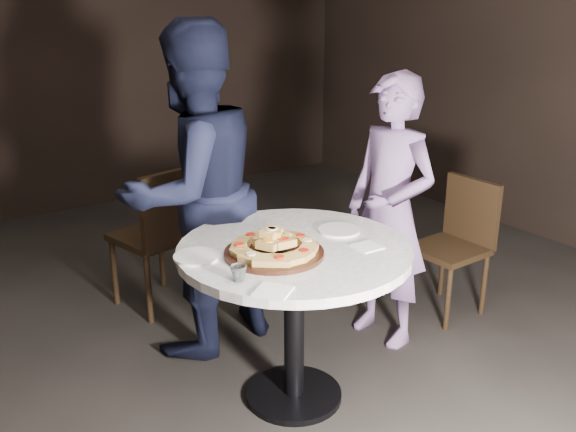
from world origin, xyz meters
The scene contains 13 objects.
floor centered at (0.00, 0.00, 0.00)m, with size 7.00×7.00×0.00m, color black.
table centered at (0.11, 0.01, 0.64)m, with size 1.07×1.07×0.79m.
serving_board centered at (-0.02, -0.02, 0.80)m, with size 0.43×0.43×0.02m, color black.
focaccia_pile centered at (-0.02, -0.01, 0.84)m, with size 0.39×0.39×0.10m.
plate_left centered at (-0.31, 0.15, 0.80)m, with size 0.20×0.20×0.01m, color white.
plate_right centered at (0.39, 0.05, 0.80)m, with size 0.20×0.20×0.01m, color white.
water_glass centered at (-0.28, -0.15, 0.82)m, with size 0.07×0.07×0.06m, color silver.
napkin_near centered at (-0.22, -0.31, 0.79)m, with size 0.13×0.13×0.01m, color white.
napkin_far centered at (0.37, -0.18, 0.79)m, with size 0.11×0.11×0.01m, color white.
chair_far centered at (0.00, 1.23, 0.52)m, with size 0.50×0.52×0.90m.
chair_right centered at (1.47, 0.21, 0.47)m, with size 0.41×0.39×0.81m.
diner_navy centered at (-0.02, 0.74, 0.88)m, with size 0.85×0.66×1.75m, color black.
diner_teal centered at (0.88, 0.21, 0.74)m, with size 0.54×0.36×1.49m, color slate.
Camera 1 is at (-1.44, -2.14, 1.87)m, focal length 40.00 mm.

